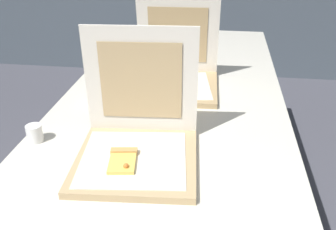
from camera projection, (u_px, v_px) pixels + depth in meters
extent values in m
cube|color=silver|center=(169.00, 111.00, 1.55)|extent=(0.92, 2.45, 0.03)
cylinder|color=#38383D|center=(137.00, 84.00, 2.79)|extent=(0.04, 0.04, 0.73)
cylinder|color=#38383D|center=(247.00, 90.00, 2.70)|extent=(0.04, 0.04, 0.73)
cube|color=tan|center=(136.00, 161.00, 1.19)|extent=(0.39, 0.39, 0.02)
cube|color=silver|center=(134.00, 158.00, 1.18)|extent=(0.35, 0.35, 0.00)
cube|color=silver|center=(141.00, 81.00, 1.25)|extent=(0.37, 0.06, 0.37)
cube|color=tan|center=(141.00, 81.00, 1.25)|extent=(0.26, 0.04, 0.26)
cube|color=#EAC156|center=(122.00, 162.00, 1.15)|extent=(0.09, 0.12, 0.01)
cube|color=tan|center=(124.00, 151.00, 1.19)|extent=(0.08, 0.04, 0.02)
sphere|color=orange|center=(126.00, 166.00, 1.11)|extent=(0.02, 0.02, 0.02)
cube|color=tan|center=(175.00, 87.00, 1.70)|extent=(0.38, 0.38, 0.02)
cube|color=silver|center=(174.00, 85.00, 1.69)|extent=(0.35, 0.35, 0.00)
cube|color=silver|center=(178.00, 35.00, 1.75)|extent=(0.37, 0.09, 0.36)
cube|color=tan|center=(178.00, 35.00, 1.74)|extent=(0.26, 0.06, 0.26)
cylinder|color=white|center=(177.00, 80.00, 1.67)|extent=(0.03, 0.03, 0.00)
cylinder|color=white|center=(179.00, 83.00, 1.67)|extent=(0.00, 0.00, 0.03)
cylinder|color=white|center=(176.00, 82.00, 1.68)|extent=(0.01, 0.00, 0.03)
cylinder|color=white|center=(176.00, 84.00, 1.67)|extent=(0.00, 0.00, 0.03)
cylinder|color=white|center=(98.00, 96.00, 1.57)|extent=(0.05, 0.05, 0.06)
cylinder|color=white|center=(35.00, 133.00, 1.30)|extent=(0.05, 0.05, 0.06)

